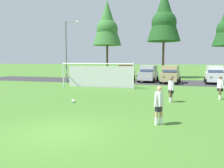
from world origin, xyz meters
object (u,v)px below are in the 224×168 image
at_px(parked_car_slot_left, 104,74).
at_px(parked_car_slot_center, 149,73).
at_px(player_striker_near, 159,105).
at_px(street_lamp, 67,51).
at_px(soccer_ball, 73,101).
at_px(parked_car_slot_right, 214,74).
at_px(player_midfield_center, 171,90).
at_px(parked_car_slot_center_left, 126,73).
at_px(parked_car_slot_far_left, 84,74).
at_px(parked_car_slot_center_right, 171,74).
at_px(soccer_goal, 99,75).
at_px(player_defender_far, 220,88).

relative_size(parked_car_slot_left, parked_car_slot_center, 0.90).
relative_size(player_striker_near, street_lamp, 0.21).
bearing_deg(parked_car_slot_center, player_striker_near, -80.40).
distance_m(parked_car_slot_left, parked_car_slot_center, 6.24).
xyz_separation_m(soccer_ball, parked_car_slot_right, (10.31, 17.23, 1.00)).
xyz_separation_m(player_midfield_center, parked_car_slot_right, (4.29, 15.09, 0.29)).
bearing_deg(soccer_ball, parked_car_slot_center_left, 92.59).
height_order(parked_car_slot_far_left, parked_car_slot_center_right, parked_car_slot_center_right).
height_order(parked_car_slot_right, street_lamp, street_lamp).
distance_m(parked_car_slot_center_left, parked_car_slot_right, 11.12).
height_order(soccer_ball, parked_car_slot_center_left, parked_car_slot_center_left).
distance_m(parked_car_slot_center_right, parked_car_slot_right, 5.21).
height_order(soccer_goal, parked_car_slot_center_left, soccer_goal).
relative_size(player_midfield_center, parked_car_slot_far_left, 0.39).
bearing_deg(street_lamp, parked_car_slot_center, 22.49).
bearing_deg(parked_car_slot_right, player_striker_near, -102.05).
relative_size(soccer_ball, parked_car_slot_center, 0.05).
distance_m(soccer_ball, parked_car_slot_center, 17.31).
bearing_deg(player_midfield_center, parked_car_slot_right, 74.12).
bearing_deg(player_striker_near, parked_car_slot_center_left, 107.24).
distance_m(soccer_goal, street_lamp, 7.81).
distance_m(soccer_goal, player_striker_near, 14.45).
xyz_separation_m(player_midfield_center, parked_car_slot_left, (-9.93, 15.12, 0.05)).
relative_size(soccer_goal, parked_car_slot_center_right, 1.58).
height_order(player_defender_far, parked_car_slot_center, parked_car_slot_center).
relative_size(soccer_goal, parked_car_slot_far_left, 1.76).
bearing_deg(player_defender_far, street_lamp, 152.05).
xyz_separation_m(soccer_ball, player_midfield_center, (6.02, 2.14, 0.71)).
bearing_deg(player_midfield_center, parked_car_slot_center, 103.86).
height_order(player_midfield_center, parked_car_slot_far_left, parked_car_slot_far_left).
relative_size(soccer_goal, parked_car_slot_center, 1.59).
relative_size(soccer_goal, player_defender_far, 4.55).
relative_size(player_defender_far, parked_car_slot_far_left, 0.39).
bearing_deg(parked_car_slot_far_left, parked_car_slot_center, -2.77).
bearing_deg(parked_car_slot_center, street_lamp, -157.51).
bearing_deg(parked_car_slot_right, parked_car_slot_center_left, 177.47).
distance_m(player_defender_far, parked_car_slot_center, 14.59).
distance_m(soccer_goal, parked_car_slot_center, 9.16).
height_order(player_midfield_center, parked_car_slot_center_left, parked_car_slot_center_left).
relative_size(player_striker_near, parked_car_slot_far_left, 0.39).
distance_m(soccer_ball, parked_car_slot_far_left, 19.01).
distance_m(soccer_ball, parked_car_slot_center_right, 16.98).
bearing_deg(parked_car_slot_far_left, parked_car_slot_right, -1.18).
bearing_deg(player_defender_far, player_striker_near, -113.19).
height_order(parked_car_slot_center_left, street_lamp, street_lamp).
bearing_deg(parked_car_slot_far_left, player_defender_far, -38.94).
relative_size(parked_car_slot_center_left, parked_car_slot_center_right, 1.00).
bearing_deg(player_midfield_center, parked_car_slot_left, 123.30).
bearing_deg(soccer_ball, parked_car_slot_right, 59.10).
height_order(parked_car_slot_center_right, parked_car_slot_right, same).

